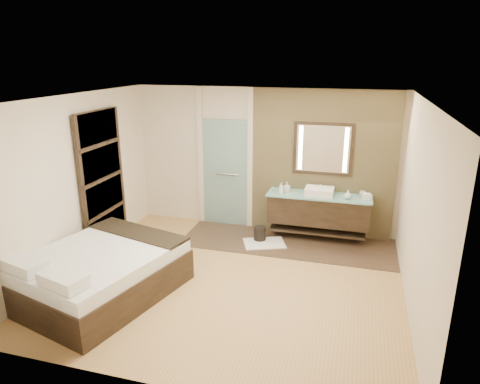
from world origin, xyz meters
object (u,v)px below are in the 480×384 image
(bed, at_px, (100,273))
(waste_bin, at_px, (260,234))
(mirror_unit, at_px, (323,149))
(vanity, at_px, (318,210))

(bed, height_order, waste_bin, bed)
(bed, bearing_deg, mirror_unit, 62.38)
(bed, distance_m, waste_bin, 2.97)
(vanity, height_order, waste_bin, vanity)
(mirror_unit, relative_size, waste_bin, 3.89)
(mirror_unit, height_order, waste_bin, mirror_unit)
(vanity, xyz_separation_m, waste_bin, (-1.00, -0.37, -0.44))
(waste_bin, bearing_deg, mirror_unit, 31.15)
(vanity, bearing_deg, mirror_unit, 90.00)
(waste_bin, bearing_deg, vanity, 20.09)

